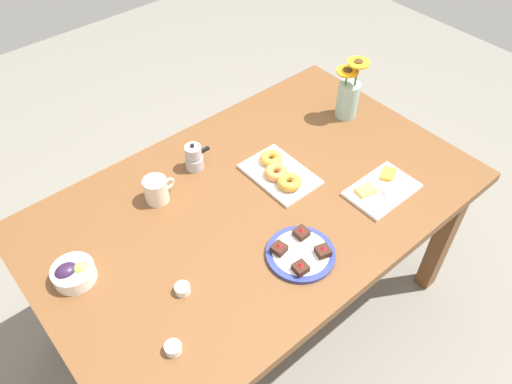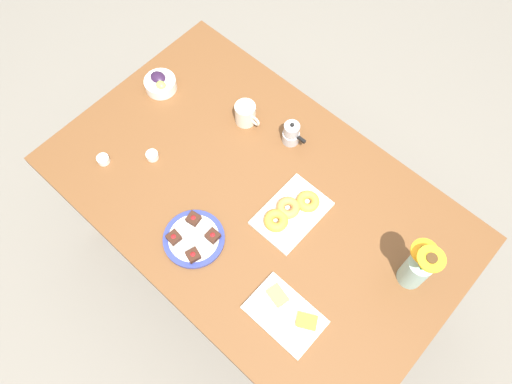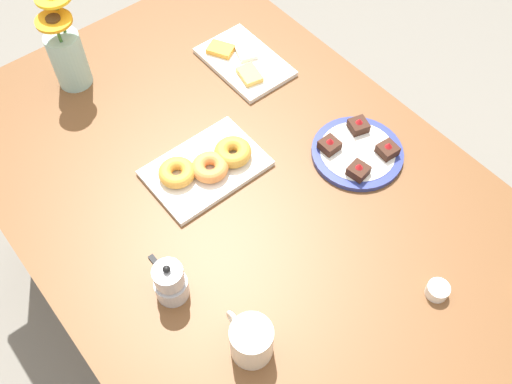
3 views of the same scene
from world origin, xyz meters
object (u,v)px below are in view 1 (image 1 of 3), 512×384
croissant_platter (280,173)px  jam_cup_honey (173,348)px  dining_table (256,215)px  moka_pot (194,158)px  grape_bowl (73,273)px  flower_vase (348,97)px  cheese_platter (382,189)px  jam_cup_berry (182,289)px  coffee_mug (156,190)px  dessert_plate (301,253)px

croissant_platter → jam_cup_honey: bearing=-154.9°
dining_table → moka_pot: size_ratio=13.45×
grape_bowl → flower_vase: (1.27, 0.02, 0.07)m
grape_bowl → cheese_platter: grape_bowl is taller
cheese_platter → jam_cup_berry: size_ratio=5.42×
jam_cup_honey → grape_bowl: bearing=104.0°
jam_cup_berry → dining_table: bearing=19.5°
dining_table → moka_pot: (-0.07, 0.28, 0.13)m
cheese_platter → jam_cup_honey: size_ratio=5.42×
grape_bowl → dining_table: bearing=-9.5°
moka_pot → croissant_platter: bearing=-49.4°
coffee_mug → grape_bowl: coffee_mug is taller
coffee_mug → grape_bowl: (-0.38, -0.12, -0.02)m
dining_table → croissant_platter: (0.14, 0.03, 0.11)m
coffee_mug → dessert_plate: 0.56m
coffee_mug → moka_pot: moka_pot is taller
coffee_mug → croissant_platter: 0.46m
croissant_platter → jam_cup_honey: size_ratio=5.83×
croissant_platter → moka_pot: moka_pot is taller
coffee_mug → jam_cup_honey: bearing=-118.5°
coffee_mug → dessert_plate: bearing=-67.0°
jam_cup_berry → moka_pot: (0.35, 0.43, 0.03)m
dining_table → croissant_platter: croissant_platter is taller
dining_table → cheese_platter: (0.38, -0.26, 0.10)m
cheese_platter → dessert_plate: bearing=-177.5°
cheese_platter → dining_table: bearing=145.2°
cheese_platter → flower_vase: 0.47m
jam_cup_honey → dessert_plate: (0.50, 0.01, -0.00)m
cheese_platter → moka_pot: 0.71m
croissant_platter → jam_cup_honey: croissant_platter is taller
grape_bowl → flower_vase: size_ratio=0.50×
coffee_mug → jam_cup_berry: 0.41m
jam_cup_honey → dining_table: bearing=27.9°
cheese_platter → jam_cup_berry: (-0.80, 0.11, 0.01)m
cheese_platter → dessert_plate: (-0.43, -0.02, 0.00)m
jam_cup_honey → flower_vase: (1.17, 0.42, 0.08)m
cheese_platter → jam_cup_honey: (-0.93, -0.03, 0.01)m
coffee_mug → jam_cup_honey: coffee_mug is taller
dessert_plate → jam_cup_berry: bearing=160.2°
coffee_mug → croissant_platter: coffee_mug is taller
jam_cup_berry → flower_vase: 1.08m
coffee_mug → flower_vase: (0.88, -0.10, 0.05)m
dessert_plate → flower_vase: size_ratio=0.84×
croissant_platter → flower_vase: 0.49m
jam_cup_honey → moka_pot: size_ratio=0.40×
flower_vase → croissant_platter: bearing=-168.3°
dessert_plate → moka_pot: size_ratio=1.91×
grape_bowl → moka_pot: size_ratio=1.12×
grape_bowl → moka_pot: moka_pot is taller
dining_table → moka_pot: bearing=103.5°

